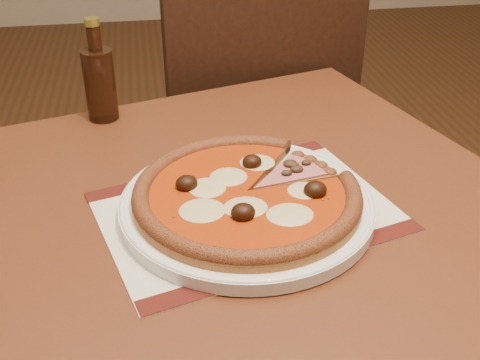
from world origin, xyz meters
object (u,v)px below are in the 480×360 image
Objects in this scene: table at (242,263)px; plate at (247,205)px; pizza at (247,193)px; chair_far at (251,139)px; bottle at (100,81)px.

plate reaches higher than table.
table is 0.13m from pizza.
pizza reaches higher than table.
pizza reaches higher than plate.
chair_far is at bearing 78.54° from table.
chair_far is (0.13, 0.62, -0.12)m from table.
pizza is at bearing -150.61° from plate.
bottle is (-0.20, 0.32, 0.17)m from table.
chair_far is at bearing 43.06° from bottle.
plate is 1.91× the size of bottle.
chair_far is 0.53m from bottle.
pizza is 0.39m from bottle.
bottle is (-0.32, -0.30, 0.30)m from chair_far.
plate is 0.02m from pizza.
bottle reaches higher than plate.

